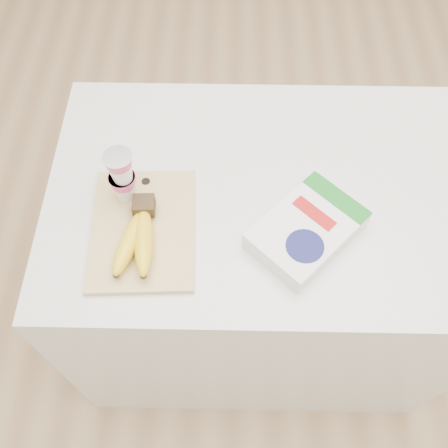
# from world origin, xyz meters

# --- Properties ---
(table) EXTENTS (1.04, 0.70, 0.78)m
(table) POSITION_xyz_m (0.00, 0.00, 0.39)
(table) COLOR silver
(table) RESTS_ON ground
(cutting_board) EXTENTS (0.24, 0.32, 0.02)m
(cutting_board) POSITION_xyz_m (-0.28, -0.12, 0.79)
(cutting_board) COLOR #DEBB79
(cutting_board) RESTS_ON table
(bananas) EXTENTS (0.10, 0.20, 0.06)m
(bananas) POSITION_xyz_m (-0.28, -0.16, 0.82)
(bananas) COLOR #382816
(bananas) RESTS_ON cutting_board
(yogurt_stack) EXTENTS (0.07, 0.06, 0.15)m
(yogurt_stack) POSITION_xyz_m (-0.32, -0.04, 0.88)
(yogurt_stack) COLOR white
(yogurt_stack) RESTS_ON cutting_board
(cereal_box) EXTENTS (0.28, 0.28, 0.05)m
(cereal_box) POSITION_xyz_m (0.08, -0.13, 0.81)
(cereal_box) COLOR white
(cereal_box) RESTS_ON table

